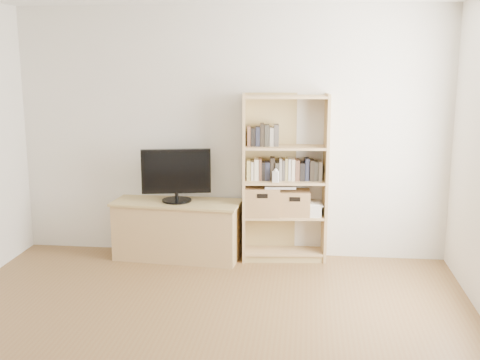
# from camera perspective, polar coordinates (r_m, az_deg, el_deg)

# --- Properties ---
(back_wall) EXTENTS (4.50, 0.02, 2.60)m
(back_wall) POSITION_cam_1_polar(r_m,az_deg,el_deg) (6.29, -0.90, 4.45)
(back_wall) COLOR silver
(back_wall) RESTS_ON floor
(tv_stand) EXTENTS (1.31, 0.58, 0.59)m
(tv_stand) POSITION_cam_1_polar(r_m,az_deg,el_deg) (6.36, -5.95, -4.81)
(tv_stand) COLOR tan
(tv_stand) RESTS_ON floor
(bookshelf) EXTENTS (0.89, 0.39, 1.73)m
(bookshelf) POSITION_cam_1_polar(r_m,az_deg,el_deg) (6.17, 4.24, 0.15)
(bookshelf) COLOR tan
(bookshelf) RESTS_ON floor
(television) EXTENTS (0.71, 0.20, 0.56)m
(television) POSITION_cam_1_polar(r_m,az_deg,el_deg) (6.22, -6.07, 0.49)
(television) COLOR black
(television) RESTS_ON tv_stand
(books_row_mid) EXTENTS (0.88, 0.27, 0.23)m
(books_row_mid) POSITION_cam_1_polar(r_m,az_deg,el_deg) (6.17, 4.25, 1.06)
(books_row_mid) COLOR #998C53
(books_row_mid) RESTS_ON bookshelf
(books_row_upper) EXTENTS (0.41, 0.20, 0.21)m
(books_row_upper) POSITION_cam_1_polar(r_m,az_deg,el_deg) (6.10, 2.49, 4.24)
(books_row_upper) COLOR #998C53
(books_row_upper) RESTS_ON bookshelf
(baby_monitor) EXTENTS (0.07, 0.05, 0.12)m
(baby_monitor) POSITION_cam_1_polar(r_m,az_deg,el_deg) (6.06, 3.40, 0.32)
(baby_monitor) COLOR white
(baby_monitor) RESTS_ON bookshelf
(basket_left) EXTENTS (0.39, 0.33, 0.29)m
(basket_left) POSITION_cam_1_polar(r_m,az_deg,el_deg) (6.21, 2.09, -1.99)
(basket_left) COLOR olive
(basket_left) RESTS_ON bookshelf
(basket_right) EXTENTS (0.33, 0.27, 0.26)m
(basket_right) POSITION_cam_1_polar(r_m,az_deg,el_deg) (6.23, 5.18, -2.16)
(basket_right) COLOR olive
(basket_right) RESTS_ON bookshelf
(laptop) EXTENTS (0.33, 0.25, 0.02)m
(laptop) POSITION_cam_1_polar(r_m,az_deg,el_deg) (6.17, 3.81, -0.58)
(laptop) COLOR silver
(laptop) RESTS_ON basket_left
(magazine_stack) EXTENTS (0.18, 0.25, 0.12)m
(magazine_stack) POSITION_cam_1_polar(r_m,az_deg,el_deg) (6.26, 6.92, -2.79)
(magazine_stack) COLOR beige
(magazine_stack) RESTS_ON bookshelf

